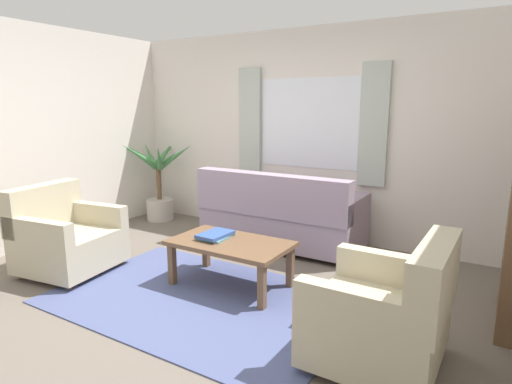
{
  "coord_description": "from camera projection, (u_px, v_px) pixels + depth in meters",
  "views": [
    {
      "loc": [
        2.2,
        -2.71,
        1.68
      ],
      "look_at": [
        0.14,
        0.7,
        0.86
      ],
      "focal_mm": 29.82,
      "sensor_mm": 36.0,
      "label": 1
    }
  ],
  "objects": [
    {
      "name": "armchair_right",
      "position": [
        386.0,
        315.0,
        2.73
      ],
      "size": [
        0.83,
        0.85,
        0.88
      ],
      "rotation": [
        0.0,
        0.0,
        -1.58
      ],
      "color": "#BCB293",
      "rests_on": "ground_plane"
    },
    {
      "name": "couch",
      "position": [
        279.0,
        217.0,
        5.05
      ],
      "size": [
        1.9,
        0.82,
        0.92
      ],
      "rotation": [
        0.0,
        0.0,
        3.14
      ],
      "color": "#998499",
      "rests_on": "ground_plane"
    },
    {
      "name": "armchair_left",
      "position": [
        65.0,
        238.0,
        4.31
      ],
      "size": [
        0.92,
        0.94,
        0.88
      ],
      "rotation": [
        0.0,
        0.0,
        1.7
      ],
      "color": "#BCB293",
      "rests_on": "ground_plane"
    },
    {
      "name": "potted_plant",
      "position": [
        158.0,
        185.0,
        6.23
      ],
      "size": [
        1.05,
        1.22,
        1.2
      ],
      "color": "#B7B2A8",
      "rests_on": "ground_plane"
    },
    {
      "name": "wall_back",
      "position": [
        310.0,
        135.0,
        5.36
      ],
      "size": [
        5.32,
        0.12,
        2.6
      ],
      "primitive_type": "cube",
      "color": "silver",
      "rests_on": "ground_plane"
    },
    {
      "name": "window_with_curtains",
      "position": [
        308.0,
        123.0,
        5.26
      ],
      "size": [
        1.98,
        0.07,
        1.4
      ],
      "color": "white"
    },
    {
      "name": "wall_left",
      "position": [
        12.0,
        139.0,
        4.81
      ],
      "size": [
        0.12,
        4.4,
        2.6
      ],
      "primitive_type": "cube",
      "color": "silver",
      "rests_on": "ground_plane"
    },
    {
      "name": "book_stack_on_table",
      "position": [
        215.0,
        235.0,
        4.02
      ],
      "size": [
        0.28,
        0.35,
        0.05
      ],
      "color": "#5B8E93",
      "rests_on": "coffee_table"
    },
    {
      "name": "area_rug",
      "position": [
        201.0,
        299.0,
        3.72
      ],
      "size": [
        2.57,
        1.68,
        0.01
      ],
      "primitive_type": "cube",
      "color": "#4C5684",
      "rests_on": "ground_plane"
    },
    {
      "name": "ground_plane",
      "position": [
        201.0,
        300.0,
        3.72
      ],
      "size": [
        6.24,
        6.24,
        0.0
      ],
      "primitive_type": "plane",
      "color": "#6B6056"
    },
    {
      "name": "coffee_table",
      "position": [
        230.0,
        247.0,
        3.93
      ],
      "size": [
        1.1,
        0.64,
        0.44
      ],
      "color": "brown",
      "rests_on": "ground_plane"
    }
  ]
}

